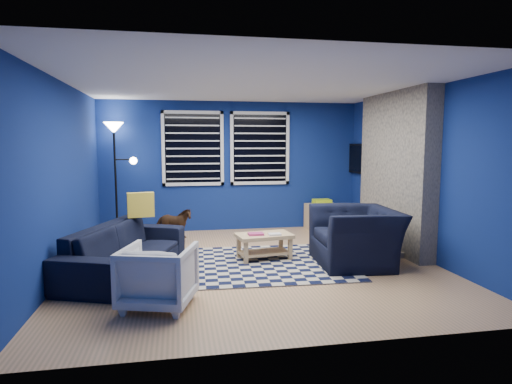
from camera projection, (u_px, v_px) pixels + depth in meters
floor at (255, 264)px, 6.03m from camera, size 5.00×5.00×0.00m
ceiling at (255, 83)px, 5.75m from camera, size 5.00×5.00×0.00m
wall_back at (232, 166)px, 8.33m from camera, size 5.00×0.00×5.00m
wall_left at (62, 179)px, 5.44m from camera, size 0.00×5.00×5.00m
wall_right at (420, 174)px, 6.34m from camera, size 0.00×5.00×5.00m
fireplace at (395, 175)px, 6.81m from camera, size 0.65×2.00×2.50m
window_left at (193, 148)px, 8.12m from camera, size 1.17×0.06×1.42m
window_right at (260, 148)px, 8.36m from camera, size 1.17×0.06×1.42m
tv at (361, 159)px, 8.27m from camera, size 0.07×1.00×0.58m
rug at (260, 263)px, 6.05m from camera, size 2.58×2.10×0.02m
sofa at (126, 249)px, 5.61m from camera, size 2.34×1.55×0.64m
armchair_big at (356, 237)px, 6.01m from camera, size 1.28×1.14×0.79m
armchair_bent at (158, 276)px, 4.45m from camera, size 0.87×0.89×0.65m
rocking_horse at (173, 224)px, 7.29m from camera, size 0.35×0.65×0.53m
coffee_table at (264, 241)px, 6.25m from camera, size 0.86×0.58×0.40m
cabinet at (322, 216)px, 8.52m from camera, size 0.65×0.47×0.59m
floor_lamp at (116, 143)px, 7.63m from camera, size 0.56×0.35×2.07m
throw_pillow at (141, 205)px, 6.17m from camera, size 0.39×0.18×0.36m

